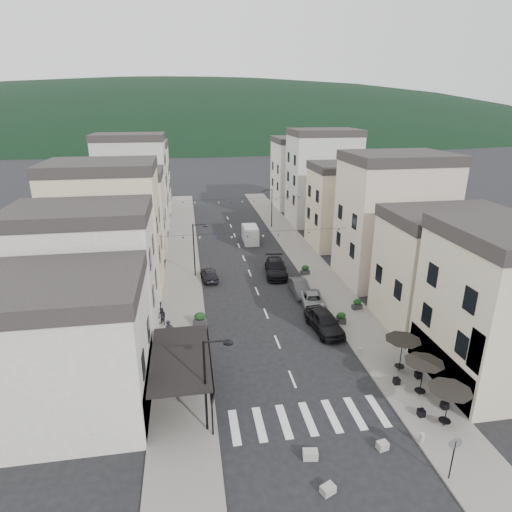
% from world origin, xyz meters
% --- Properties ---
extents(ground, '(700.00, 700.00, 0.00)m').
position_xyz_m(ground, '(0.00, 0.00, 0.00)').
color(ground, black).
rests_on(ground, ground).
extents(sidewalk_left, '(4.00, 76.00, 0.12)m').
position_xyz_m(sidewalk_left, '(-7.50, 32.00, 0.06)').
color(sidewalk_left, slate).
rests_on(sidewalk_left, ground).
extents(sidewalk_right, '(4.00, 76.00, 0.12)m').
position_xyz_m(sidewalk_right, '(7.50, 32.00, 0.06)').
color(sidewalk_right, slate).
rests_on(sidewalk_right, ground).
extents(hill_backdrop, '(640.00, 360.00, 70.00)m').
position_xyz_m(hill_backdrop, '(0.00, 300.00, 0.00)').
color(hill_backdrop, black).
rests_on(hill_backdrop, ground).
extents(boutique_building, '(12.00, 8.00, 8.00)m').
position_xyz_m(boutique_building, '(-15.50, 5.00, 4.00)').
color(boutique_building, '#B6B1A7').
rests_on(boutique_building, ground).
extents(boutique_awning, '(3.77, 7.50, 3.28)m').
position_xyz_m(boutique_awning, '(-7.25, 5.00, 3.11)').
color(boutique_awning, black).
rests_on(boutique_awning, ground).
extents(buildings_row_left, '(10.20, 54.16, 14.00)m').
position_xyz_m(buildings_row_left, '(-14.50, 37.75, 6.12)').
color(buildings_row_left, '#B6B1A7').
rests_on(buildings_row_left, ground).
extents(buildings_row_right, '(10.20, 54.16, 14.50)m').
position_xyz_m(buildings_row_right, '(14.50, 36.59, 6.32)').
color(buildings_row_right, beige).
rests_on(buildings_row_right, ground).
extents(cafe_terrace, '(2.50, 8.10, 2.53)m').
position_xyz_m(cafe_terrace, '(7.70, 2.80, 2.36)').
color(cafe_terrace, black).
rests_on(cafe_terrace, ground).
extents(streetlamp_left_near, '(1.70, 0.56, 6.00)m').
position_xyz_m(streetlamp_left_near, '(-5.82, 2.00, 3.70)').
color(streetlamp_left_near, black).
rests_on(streetlamp_left_near, ground).
extents(streetlamp_left_far, '(1.70, 0.56, 6.00)m').
position_xyz_m(streetlamp_left_far, '(-5.82, 26.00, 3.70)').
color(streetlamp_left_far, black).
rests_on(streetlamp_left_far, ground).
extents(streetlamp_right_far, '(1.70, 0.56, 6.00)m').
position_xyz_m(streetlamp_right_far, '(5.82, 44.00, 3.70)').
color(streetlamp_right_far, black).
rests_on(streetlamp_right_far, ground).
extents(traffic_sign, '(0.70, 0.07, 2.70)m').
position_xyz_m(traffic_sign, '(5.80, -3.50, 1.93)').
color(traffic_sign, black).
rests_on(traffic_sign, ground).
extents(bollards, '(11.66, 10.26, 0.60)m').
position_xyz_m(bollards, '(0.00, 5.50, 0.42)').
color(bollards, gray).
rests_on(bollards, ground).
extents(bunting_near, '(19.00, 0.28, 0.62)m').
position_xyz_m(bunting_near, '(0.00, 22.00, 5.65)').
color(bunting_near, black).
rests_on(bunting_near, ground).
extents(bunting_far, '(19.00, 0.28, 0.62)m').
position_xyz_m(bunting_far, '(0.00, 38.00, 5.65)').
color(bunting_far, black).
rests_on(bunting_far, ground).
extents(parked_car_a, '(2.56, 5.24, 1.72)m').
position_xyz_m(parked_car_a, '(4.25, 12.16, 0.86)').
color(parked_car_a, black).
rests_on(parked_car_a, ground).
extents(parked_car_b, '(1.51, 4.25, 1.40)m').
position_xyz_m(parked_car_b, '(4.13, 19.63, 0.70)').
color(parked_car_b, '#37383A').
rests_on(parked_car_b, ground).
extents(parked_car_c, '(2.46, 4.67, 1.25)m').
position_xyz_m(parked_car_c, '(4.60, 16.68, 0.63)').
color(parked_car_c, gray).
rests_on(parked_car_c, ground).
extents(parked_car_d, '(2.93, 5.83, 1.62)m').
position_xyz_m(parked_car_d, '(2.80, 25.03, 0.81)').
color(parked_car_d, black).
rests_on(parked_car_d, ground).
extents(parked_car_e, '(2.02, 4.07, 1.33)m').
position_xyz_m(parked_car_e, '(-4.60, 24.80, 0.67)').
color(parked_car_e, black).
rests_on(parked_car_e, ground).
extents(delivery_van, '(2.07, 4.89, 2.31)m').
position_xyz_m(delivery_van, '(1.80, 37.57, 1.13)').
color(delivery_van, silver).
rests_on(delivery_van, ground).
extents(pedestrian_a, '(0.79, 0.61, 1.93)m').
position_xyz_m(pedestrian_a, '(-8.49, 12.07, 1.09)').
color(pedestrian_a, black).
rests_on(pedestrian_a, sidewalk_left).
extents(pedestrian_b, '(0.97, 0.97, 1.58)m').
position_xyz_m(pedestrian_b, '(-9.20, 15.15, 0.91)').
color(pedestrian_b, black).
rests_on(pedestrian_b, sidewalk_left).
extents(concrete_block_a, '(0.87, 0.62, 0.50)m').
position_xyz_m(concrete_block_a, '(-0.74, -1.00, 0.25)').
color(concrete_block_a, gray).
rests_on(concrete_block_a, ground).
extents(concrete_block_b, '(0.67, 0.55, 0.45)m').
position_xyz_m(concrete_block_b, '(3.38, -1.00, 0.23)').
color(concrete_block_b, gray).
rests_on(concrete_block_b, ground).
extents(concrete_block_c, '(0.84, 0.74, 0.40)m').
position_xyz_m(concrete_block_c, '(-0.49, -3.23, 0.20)').
color(concrete_block_c, gray).
rests_on(concrete_block_c, ground).
extents(planter_la, '(1.01, 0.75, 1.01)m').
position_xyz_m(planter_la, '(-6.26, 8.03, 0.61)').
color(planter_la, '#2E2E30').
rests_on(planter_la, sidewalk_left).
extents(planter_lb, '(1.27, 1.03, 1.25)m').
position_xyz_m(planter_lb, '(-6.00, 14.49, 0.73)').
color(planter_lb, '#2E2E31').
rests_on(planter_lb, sidewalk_left).
extents(planter_ra, '(1.05, 0.78, 1.04)m').
position_xyz_m(planter_ra, '(6.00, 12.93, 0.63)').
color(planter_ra, '#2C2C2E').
rests_on(planter_ra, sidewalk_right).
extents(planter_rb, '(0.99, 0.67, 1.02)m').
position_xyz_m(planter_rb, '(8.44, 15.33, 0.62)').
color(planter_rb, '#2B2B2D').
rests_on(planter_rb, sidewalk_right).
extents(planter_rc, '(1.05, 0.72, 1.07)m').
position_xyz_m(planter_rc, '(6.00, 24.40, 0.64)').
color(planter_rc, '#323234').
rests_on(planter_rc, sidewalk_right).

